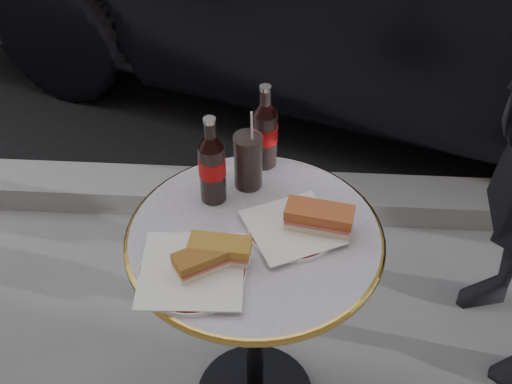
# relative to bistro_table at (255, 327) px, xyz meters

# --- Properties ---
(curb) EXTENTS (40.00, 0.20, 0.12)m
(curb) POSITION_rel_bistro_table_xyz_m (0.00, 0.90, -0.32)
(curb) COLOR gray
(curb) RESTS_ON ground
(bistro_table) EXTENTS (0.62, 0.62, 0.73)m
(bistro_table) POSITION_rel_bistro_table_xyz_m (0.00, 0.00, 0.00)
(bistro_table) COLOR #BAB2C4
(bistro_table) RESTS_ON ground
(plate_left) EXTENTS (0.27, 0.27, 0.01)m
(plate_left) POSITION_rel_bistro_table_xyz_m (-0.13, -0.14, 0.37)
(plate_left) COLOR white
(plate_left) RESTS_ON bistro_table
(plate_right) EXTENTS (0.26, 0.26, 0.01)m
(plate_right) POSITION_rel_bistro_table_xyz_m (0.09, 0.01, 0.37)
(plate_right) COLOR white
(plate_right) RESTS_ON bistro_table
(sandwich_left_a) EXTENTS (0.15, 0.13, 0.05)m
(sandwich_left_a) POSITION_rel_bistro_table_xyz_m (-0.10, -0.13, 0.40)
(sandwich_left_a) COLOR #915B24
(sandwich_left_a) RESTS_ON plate_left
(sandwich_left_b) EXTENTS (0.14, 0.08, 0.05)m
(sandwich_left_b) POSITION_rel_bistro_table_xyz_m (-0.07, -0.09, 0.40)
(sandwich_left_b) COLOR #B07B2C
(sandwich_left_b) RESTS_ON plate_left
(sandwich_right) EXTENTS (0.17, 0.10, 0.06)m
(sandwich_right) POSITION_rel_bistro_table_xyz_m (0.15, 0.02, 0.41)
(sandwich_right) COLOR #B7572E
(sandwich_right) RESTS_ON plate_right
(cola_bottle_left) EXTENTS (0.09, 0.09, 0.24)m
(cola_bottle_left) POSITION_rel_bistro_table_xyz_m (-0.11, 0.12, 0.49)
(cola_bottle_left) COLOR black
(cola_bottle_left) RESTS_ON bistro_table
(cola_bottle_right) EXTENTS (0.09, 0.09, 0.24)m
(cola_bottle_right) POSITION_rel_bistro_table_xyz_m (0.01, 0.27, 0.49)
(cola_bottle_right) COLOR black
(cola_bottle_right) RESTS_ON bistro_table
(cola_glass) EXTENTS (0.09, 0.09, 0.15)m
(cola_glass) POSITION_rel_bistro_table_xyz_m (-0.03, 0.18, 0.44)
(cola_glass) COLOR black
(cola_glass) RESTS_ON bistro_table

